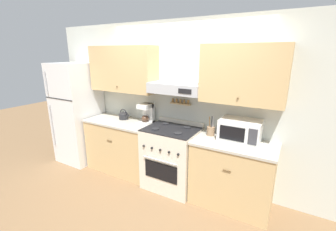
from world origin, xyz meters
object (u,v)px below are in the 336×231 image
Objects in this scene: tea_kettle at (124,115)px; utensil_crock at (211,131)px; microwave at (240,130)px; coffee_maker at (147,113)px; refrigerator at (78,113)px; stove_range at (171,158)px.

tea_kettle is 1.62m from utensil_crock.
coffee_maker is at bearing 179.39° from microwave.
refrigerator is at bearing -171.52° from coffee_maker.
coffee_maker is (1.47, 0.22, 0.14)m from refrigerator.
stove_range is 3.65× the size of utensil_crock.
utensil_crock is (1.14, -0.03, -0.10)m from coffee_maker.
tea_kettle is at bearing -175.94° from coffee_maker.
tea_kettle reaches higher than stove_range.
coffee_maker is at bearing 162.99° from stove_range.
microwave is at bearing 3.85° from refrigerator.
utensil_crock is at bearing -177.48° from microwave.
coffee_maker is 1.17× the size of utensil_crock.
stove_range is 1.14m from microwave.
coffee_maker reaches higher than stove_range.
microwave is at bearing -0.61° from coffee_maker.
refrigerator reaches higher than microwave.
coffee_maker is at bearing 4.06° from tea_kettle.
refrigerator is at bearing -169.40° from tea_kettle.
stove_range is 2.09m from refrigerator.
coffee_maker is 1.14m from utensil_crock.
stove_range is 1.94× the size of microwave.
stove_range is 0.54× the size of refrigerator.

